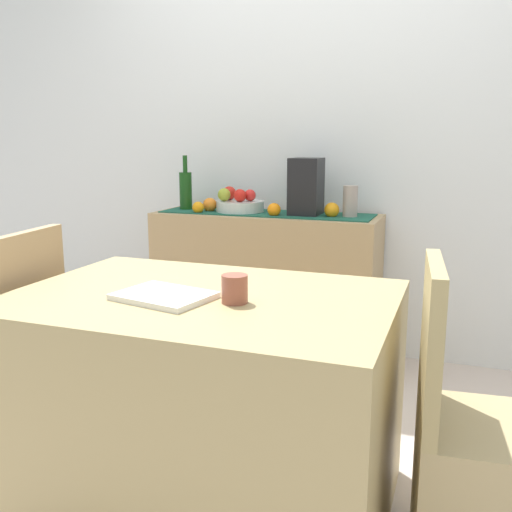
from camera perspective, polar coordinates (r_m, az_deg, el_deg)
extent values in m
cube|color=beige|center=(2.50, -1.16, -17.92)|extent=(6.40, 6.40, 0.02)
cube|color=silver|center=(3.31, 6.38, 13.71)|extent=(6.40, 0.06, 2.70)
cube|color=tan|center=(3.22, 0.99, -3.00)|extent=(1.25, 0.42, 0.82)
cube|color=#1A513F|center=(3.15, 1.01, 4.32)|extent=(1.18, 0.32, 0.01)
cylinder|color=silver|center=(3.19, -1.59, 5.03)|extent=(0.27, 0.27, 0.06)
sphere|color=red|center=(3.13, -1.62, 6.09)|extent=(0.07, 0.07, 0.07)
sphere|color=olive|center=(3.17, -3.22, 6.16)|extent=(0.07, 0.07, 0.07)
sphere|color=red|center=(3.17, -0.61, 6.12)|extent=(0.07, 0.07, 0.07)
sphere|color=red|center=(3.24, -2.70, 6.33)|extent=(0.08, 0.08, 0.08)
cylinder|color=#164214|center=(3.33, -7.07, 6.47)|extent=(0.07, 0.07, 0.22)
cylinder|color=#164214|center=(3.32, -7.14, 9.17)|extent=(0.03, 0.03, 0.10)
cube|color=black|center=(3.06, 4.96, 6.92)|extent=(0.16, 0.18, 0.31)
cylinder|color=#9F8F86|center=(3.02, 9.44, 5.40)|extent=(0.08, 0.08, 0.17)
sphere|color=orange|center=(3.01, 7.61, 4.60)|extent=(0.08, 0.08, 0.08)
sphere|color=orange|center=(3.03, 1.82, 4.67)|extent=(0.07, 0.07, 0.07)
sphere|color=orange|center=(3.17, -5.83, 4.87)|extent=(0.07, 0.07, 0.07)
sphere|color=orange|center=(3.24, -4.66, 5.15)|extent=(0.08, 0.08, 0.08)
cube|color=tan|center=(1.95, -5.24, -14.40)|extent=(1.21, 0.84, 0.74)
cube|color=white|center=(1.78, -9.21, -3.98)|extent=(0.32, 0.26, 0.02)
cylinder|color=#934D3C|center=(1.71, -2.16, -3.32)|extent=(0.08, 0.08, 0.09)
cube|color=tan|center=(2.24, -21.77, -3.43)|extent=(0.08, 0.40, 0.45)
cube|color=tan|center=(1.87, 22.21, -21.56)|extent=(0.44, 0.44, 0.45)
cube|color=tan|center=(1.66, 17.17, -8.25)|extent=(0.08, 0.40, 0.45)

